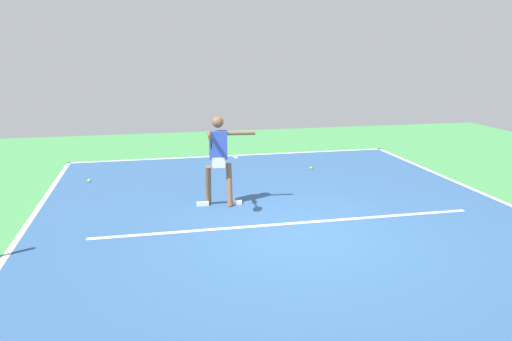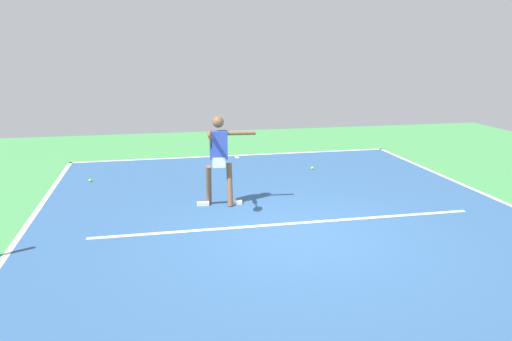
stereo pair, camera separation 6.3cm
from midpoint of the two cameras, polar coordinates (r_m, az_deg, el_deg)
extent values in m
plane|color=#428E4C|center=(8.21, 4.88, -7.48)|extent=(21.54, 21.54, 0.00)
cube|color=#2D5484|center=(8.21, 4.88, -7.47)|extent=(9.13, 12.85, 0.00)
cube|color=white|center=(14.18, -2.67, 1.75)|extent=(9.13, 0.10, 0.01)
cube|color=white|center=(8.19, -27.39, -9.11)|extent=(0.10, 12.85, 0.01)
cube|color=white|center=(8.72, 3.78, -6.14)|extent=(6.85, 0.10, 0.01)
cube|color=white|center=(13.98, -2.53, 1.58)|extent=(0.10, 0.30, 0.01)
cylinder|color=brown|center=(9.63, -3.29, -1.65)|extent=(0.14, 0.35, 0.84)
cube|color=white|center=(9.75, -2.56, -3.73)|extent=(0.25, 0.12, 0.07)
cylinder|color=brown|center=(9.61, -5.72, -1.73)|extent=(0.14, 0.35, 0.84)
cube|color=white|center=(9.71, -6.37, -3.87)|extent=(0.25, 0.12, 0.07)
cube|color=white|center=(9.50, -4.56, 1.01)|extent=(0.26, 0.22, 0.20)
cube|color=#334CB2|center=(9.44, -4.59, 2.97)|extent=(0.35, 0.21, 0.54)
sphere|color=brown|center=(9.36, -4.65, 5.62)|extent=(0.22, 0.22, 0.22)
cylinder|color=brown|center=(9.43, -1.94, 4.36)|extent=(0.55, 0.12, 0.08)
cylinder|color=brown|center=(9.12, -5.60, 4.17)|extent=(0.12, 0.55, 0.08)
cylinder|color=black|center=(8.74, -5.51, 3.75)|extent=(0.05, 0.22, 0.03)
torus|color=black|center=(8.50, -5.44, 3.46)|extent=(0.05, 0.29, 0.29)
cylinder|color=silver|center=(8.50, -5.44, 3.46)|extent=(0.02, 0.25, 0.25)
sphere|color=#CCE033|center=(11.98, -18.92, -1.13)|extent=(0.07, 0.07, 0.07)
sphere|color=#CCE033|center=(12.61, 6.26, 0.29)|extent=(0.07, 0.07, 0.07)
camera|label=1|loc=(0.03, -90.21, -0.05)|focal=34.54mm
camera|label=2|loc=(0.03, 89.79, 0.05)|focal=34.54mm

